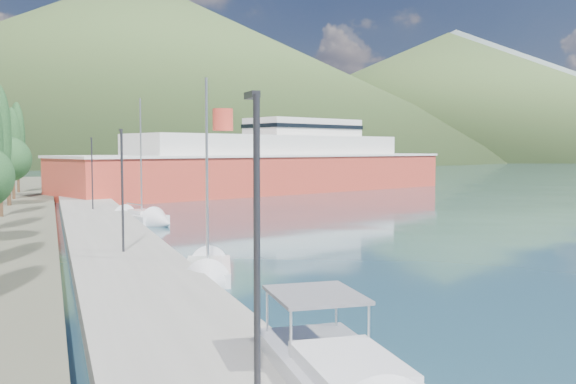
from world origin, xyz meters
name	(u,v)px	position (x,y,z in m)	size (l,w,h in m)	color
ground	(113,177)	(0.00, 120.00, 0.00)	(1400.00, 1400.00, 0.00)	#20404F
quay	(103,229)	(-9.00, 26.00, 0.40)	(5.00, 88.00, 0.80)	gray
hills_far	(208,78)	(138.59, 618.73, 77.39)	(1480.00, 900.00, 180.00)	slate
hills_near	(235,80)	(98.04, 372.50, 49.18)	(1010.00, 520.00, 115.00)	#40582B
lamp_posts	(121,185)	(-9.00, 13.91, 4.08)	(0.15, 46.36, 6.06)	#2D2D33
sailboat_near	(207,279)	(-6.08, 7.66, 0.27)	(3.69, 7.13, 9.82)	silver
sailboat_mid	(151,221)	(-5.02, 31.22, 0.30)	(4.84, 7.69, 10.79)	silver
ferry	(273,166)	(16.23, 63.64, 3.53)	(59.00, 32.32, 11.60)	#C63C2C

